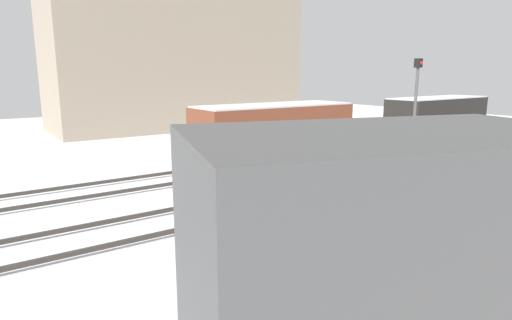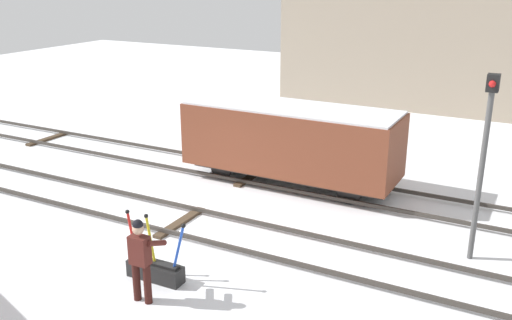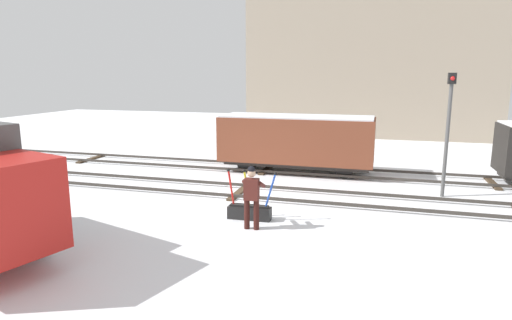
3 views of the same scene
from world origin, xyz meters
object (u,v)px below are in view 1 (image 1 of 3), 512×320
Objects in this scene: delivery_truck at (449,255)px; signal_post at (416,99)px; freight_car_near_switch at (437,116)px; rail_worker at (447,176)px; freight_car_back_track at (274,131)px; switch_lever_frame at (412,199)px.

signal_post reaches higher than delivery_truck.
freight_car_near_switch is at bearing 50.06° from delivery_truck.
rail_worker is at bearing -138.34° from signal_post.
freight_car_back_track is at bearing 89.80° from rail_worker.
switch_lever_frame is 1.08m from rail_worker.
delivery_truck is 0.95× the size of freight_car_back_track.
freight_car_back_track is at bearing 78.63° from delivery_truck.
signal_post reaches higher than rail_worker.
delivery_truck is (-5.68, -4.32, 1.42)m from switch_lever_frame.
freight_car_back_track reaches higher than switch_lever_frame.
rail_worker is at bearing -146.91° from freight_car_near_switch.
freight_car_near_switch is (5.29, 2.31, -1.16)m from signal_post.
signal_post is 0.65× the size of freight_car_near_switch.
signal_post is (5.62, 4.00, 2.26)m from switch_lever_frame.
rail_worker is at bearing 48.34° from delivery_truck.
freight_car_back_track reaches higher than rail_worker.
delivery_truck reaches higher than freight_car_near_switch.
rail_worker is 0.27× the size of freight_car_back_track.
signal_post is at bearing 53.78° from delivery_truck.
delivery_truck is 19.71m from freight_car_near_switch.
rail_worker is 7.07m from freight_car_back_track.
freight_car_back_track is (5.84, 10.63, -0.29)m from delivery_truck.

